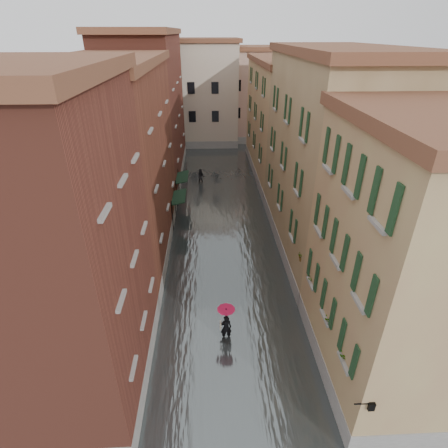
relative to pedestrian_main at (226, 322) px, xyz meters
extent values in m
plane|color=#555457|center=(0.31, 0.05, -1.24)|extent=(120.00, 120.00, 0.00)
cube|color=#454B4C|center=(0.31, 13.05, -1.14)|extent=(10.00, 60.00, 0.20)
cube|color=brown|center=(-6.69, -1.95, 5.26)|extent=(6.00, 8.00, 13.00)
cube|color=brown|center=(-6.69, 9.05, 5.01)|extent=(6.00, 14.00, 12.50)
cube|color=brown|center=(-6.69, 24.05, 5.76)|extent=(6.00, 16.00, 14.00)
cube|color=#9E7351|center=(7.31, -1.95, 4.51)|extent=(6.00, 8.00, 11.50)
cube|color=tan|center=(7.31, 9.05, 5.26)|extent=(6.00, 14.00, 13.00)
cube|color=#9E7351|center=(7.31, 24.05, 4.51)|extent=(6.00, 16.00, 11.50)
cube|color=#B9A493|center=(-2.69, 38.05, 5.26)|extent=(12.00, 9.00, 13.00)
cube|color=tan|center=(6.31, 40.05, 4.76)|extent=(10.00, 9.00, 12.00)
cube|color=black|center=(-3.14, 12.64, 1.31)|extent=(1.09, 2.76, 0.31)
cylinder|color=black|center=(-3.64, 11.26, 0.16)|extent=(0.06, 0.06, 2.80)
cylinder|color=black|center=(-3.64, 14.02, 0.16)|extent=(0.06, 0.06, 2.80)
cube|color=black|center=(-3.14, 16.99, 1.31)|extent=(1.09, 2.85, 0.31)
cylinder|color=black|center=(-3.64, 15.57, 0.16)|extent=(0.06, 0.06, 2.80)
cylinder|color=black|center=(-3.64, 18.42, 0.16)|extent=(0.06, 0.06, 2.80)
cylinder|color=black|center=(4.36, -5.95, 1.86)|extent=(0.60, 0.05, 0.05)
cube|color=black|center=(4.66, -5.95, 1.76)|extent=(0.22, 0.22, 0.35)
cube|color=beige|center=(4.66, -5.95, 1.76)|extent=(0.14, 0.14, 0.24)
cube|color=maroon|center=(4.43, -4.09, 1.91)|extent=(0.22, 0.85, 0.18)
imported|color=#265926|center=(4.43, -4.09, 2.33)|extent=(0.59, 0.51, 0.66)
cube|color=maroon|center=(4.43, -2.16, 1.91)|extent=(0.22, 0.85, 0.18)
imported|color=#265926|center=(4.43, -2.16, 2.33)|extent=(0.59, 0.51, 0.66)
cube|color=maroon|center=(4.43, 0.64, 1.91)|extent=(0.22, 0.85, 0.18)
imported|color=#265926|center=(4.43, 0.64, 2.33)|extent=(0.59, 0.51, 0.66)
cube|color=maroon|center=(4.43, 2.77, 1.91)|extent=(0.22, 0.85, 0.18)
imported|color=#265926|center=(4.43, 2.77, 2.33)|extent=(0.59, 0.51, 0.66)
imported|color=black|center=(0.00, 0.00, -0.44)|extent=(0.61, 0.42, 1.61)
cube|color=beige|center=(-0.28, 0.05, -0.29)|extent=(0.08, 0.30, 0.38)
cylinder|color=black|center=(0.00, 0.00, 0.11)|extent=(0.02, 0.02, 1.00)
cone|color=#BB0C38|center=(0.00, 0.00, 0.68)|extent=(0.92, 0.92, 0.28)
imported|color=black|center=(-1.54, 21.22, -0.38)|extent=(0.93, 0.77, 1.72)
camera|label=1|loc=(-0.71, -13.15, 12.96)|focal=28.00mm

